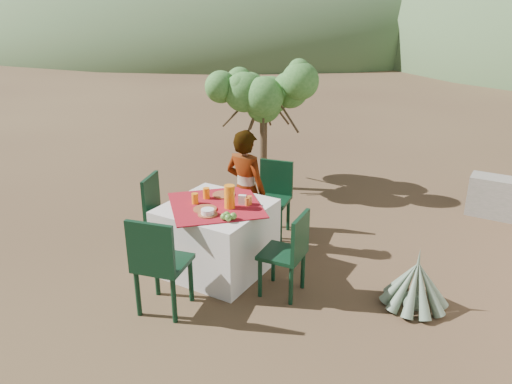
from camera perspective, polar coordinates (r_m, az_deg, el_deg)
ground at (r=5.52m, az=-7.91°, el=-9.39°), size 160.00×160.00×0.00m
table at (r=5.44m, az=-4.51°, el=-5.15°), size 1.30×1.30×0.76m
chair_far at (r=6.24m, az=2.01°, el=-0.23°), size 0.50×0.50×0.92m
chair_near at (r=4.68m, az=-11.09°, el=-7.80°), size 0.55×0.55×0.99m
chair_left at (r=5.86m, az=-10.78°, el=-2.05°), size 0.54×0.54×0.92m
chair_right at (r=4.92m, az=3.84°, el=-6.69°), size 0.44×0.44×0.88m
person at (r=5.78m, az=-1.19°, el=0.23°), size 0.55×0.38×1.43m
shrub_tree at (r=7.53m, az=1.44°, el=10.45°), size 1.48×1.46×1.74m
agave at (r=5.09m, az=17.78°, el=-10.07°), size 0.64×0.65×0.69m
hill_near_left at (r=39.79m, az=-1.50°, el=17.28°), size 40.00×40.00×16.00m
hill_far_center at (r=56.17m, az=24.41°, el=16.67°), size 60.00×60.00×24.00m
plate_far at (r=5.52m, az=-3.74°, el=-0.31°), size 0.25×0.25×0.01m
plate_near at (r=5.16m, az=-5.85°, el=-1.96°), size 0.24×0.24×0.01m
glass_far at (r=5.43m, az=-5.69°, el=-0.13°), size 0.07×0.07×0.12m
glass_near at (r=5.31m, az=-6.99°, el=-0.74°), size 0.07×0.07×0.11m
juice_pitcher at (r=5.15m, az=-3.04°, el=-0.53°), size 0.11×0.11×0.25m
bowl_plate at (r=5.04m, az=-5.54°, el=-2.55°), size 0.20×0.20×0.01m
white_bowl at (r=5.03m, az=-5.55°, el=-2.23°), size 0.13×0.13×0.05m
jar_left at (r=5.23m, az=-0.96°, el=-1.09°), size 0.05×0.05×0.09m
jar_right at (r=5.26m, az=-0.75°, el=-0.93°), size 0.06×0.06×0.09m
napkin_holder at (r=5.25m, az=-1.57°, el=-0.89°), size 0.09×0.07×0.10m
fruit_cluster at (r=4.90m, az=-3.21°, el=-2.79°), size 0.14×0.13×0.07m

